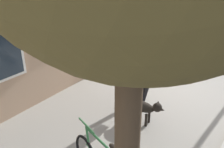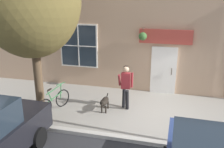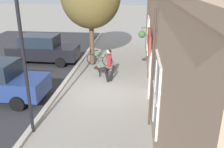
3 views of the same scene
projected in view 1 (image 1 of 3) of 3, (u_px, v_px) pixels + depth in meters
ground_plane at (168, 85)px, 7.09m from camera, size 90.00×90.00×0.00m
pedestrian_walking at (141, 63)px, 5.78m from camera, size 0.58×0.55×1.73m
dog_on_leash at (142, 107)px, 5.29m from camera, size 1.09×0.30×0.61m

